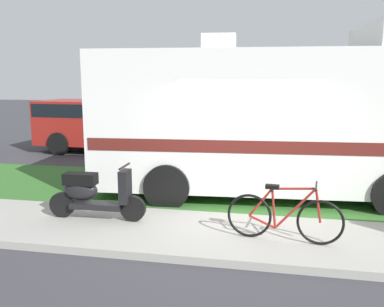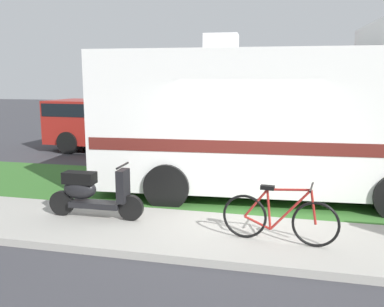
{
  "view_description": "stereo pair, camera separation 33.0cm",
  "coord_description": "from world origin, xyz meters",
  "px_view_note": "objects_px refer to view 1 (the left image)",
  "views": [
    {
      "loc": [
        0.48,
        -7.43,
        2.5
      ],
      "look_at": [
        -1.06,
        0.3,
        1.1
      ],
      "focal_mm": 39.01,
      "sensor_mm": 36.0,
      "label": 1
    },
    {
      "loc": [
        0.8,
        -7.36,
        2.5
      ],
      "look_at": [
        -1.06,
        0.3,
        1.1
      ],
      "focal_mm": 39.01,
      "sensor_mm": 36.0,
      "label": 2
    }
  ],
  "objects_px": {
    "bicycle": "(284,216)",
    "pickup_truck_near": "(101,124)",
    "motorhome_rv": "(274,118)",
    "scooter": "(93,193)",
    "pickup_truck_far": "(242,118)"
  },
  "relations": [
    {
      "from": "motorhome_rv",
      "to": "scooter",
      "type": "bearing_deg",
      "value": -139.99
    },
    {
      "from": "scooter",
      "to": "motorhome_rv",
      "type": "bearing_deg",
      "value": 40.01
    },
    {
      "from": "scooter",
      "to": "pickup_truck_near",
      "type": "xyz_separation_m",
      "value": [
        -2.95,
        7.2,
        0.38
      ]
    },
    {
      "from": "pickup_truck_near",
      "to": "scooter",
      "type": "bearing_deg",
      "value": -67.69
    },
    {
      "from": "scooter",
      "to": "pickup_truck_near",
      "type": "bearing_deg",
      "value": 112.31
    },
    {
      "from": "scooter",
      "to": "pickup_truck_far",
      "type": "distance_m",
      "value": 10.96
    },
    {
      "from": "bicycle",
      "to": "pickup_truck_far",
      "type": "distance_m",
      "value": 11.33
    },
    {
      "from": "motorhome_rv",
      "to": "pickup_truck_near",
      "type": "relative_size",
      "value": 1.37
    },
    {
      "from": "scooter",
      "to": "pickup_truck_far",
      "type": "height_order",
      "value": "pickup_truck_far"
    },
    {
      "from": "bicycle",
      "to": "pickup_truck_near",
      "type": "height_order",
      "value": "pickup_truck_near"
    },
    {
      "from": "pickup_truck_near",
      "to": "pickup_truck_far",
      "type": "bearing_deg",
      "value": 38.06
    },
    {
      "from": "bicycle",
      "to": "pickup_truck_near",
      "type": "xyz_separation_m",
      "value": [
        -6.16,
        7.59,
        0.45
      ]
    },
    {
      "from": "scooter",
      "to": "pickup_truck_far",
      "type": "relative_size",
      "value": 0.31
    },
    {
      "from": "motorhome_rv",
      "to": "bicycle",
      "type": "xyz_separation_m",
      "value": [
        0.19,
        -2.92,
        -1.2
      ]
    },
    {
      "from": "motorhome_rv",
      "to": "bicycle",
      "type": "bearing_deg",
      "value": -86.23
    }
  ]
}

